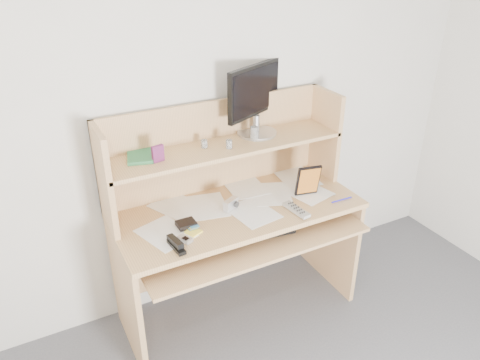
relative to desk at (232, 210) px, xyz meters
name	(u,v)px	position (x,y,z in m)	size (l,w,h in m)	color
back_wall	(212,107)	(0.00, 0.24, 0.56)	(3.60, 0.04, 2.50)	beige
desk	(232,210)	(0.00, 0.00, 0.00)	(1.40, 0.70, 1.30)	tan
paper_clutter	(238,208)	(0.00, -0.08, 0.06)	(1.32, 0.54, 0.01)	white
keyboard	(256,231)	(0.04, -0.22, -0.03)	(0.44, 0.21, 0.03)	black
tv_remote	(296,210)	(0.27, -0.27, 0.07)	(0.05, 0.19, 0.02)	#A0A09B
flip_phone	(185,238)	(-0.39, -0.24, 0.07)	(0.04, 0.08, 0.02)	#B3B3B5
stapler	(176,244)	(-0.45, -0.28, 0.08)	(0.04, 0.14, 0.04)	black
wallet	(186,224)	(-0.33, -0.12, 0.07)	(0.10, 0.08, 0.03)	black
sticky_note_pad	(193,232)	(-0.32, -0.19, 0.06)	(0.07, 0.07, 0.01)	#F7FD42
digital_camera	(231,204)	(-0.04, -0.07, 0.09)	(0.10, 0.04, 0.06)	silver
game_case	(308,181)	(0.42, -0.15, 0.16)	(0.14, 0.02, 0.20)	black
blue_pen	(342,200)	(0.57, -0.29, 0.07)	(0.01, 0.01, 0.14)	#1A18B8
card_box	(158,154)	(-0.40, 0.04, 0.43)	(0.06, 0.02, 0.09)	maroon
shelf_book	(140,156)	(-0.48, 0.13, 0.40)	(0.13, 0.18, 0.02)	#388D58
chip_stack_a	(229,144)	(0.00, 0.02, 0.41)	(0.03, 0.03, 0.05)	black
chip_stack_b	(255,136)	(0.18, 0.05, 0.42)	(0.04, 0.04, 0.06)	silver
chip_stack_c	(204,144)	(-0.12, 0.09, 0.41)	(0.04, 0.04, 0.04)	black
chip_stack_d	(254,133)	(0.18, 0.06, 0.43)	(0.05, 0.05, 0.08)	white
monitor	(255,98)	(0.24, 0.16, 0.60)	(0.44, 0.26, 0.40)	#AEAEB3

